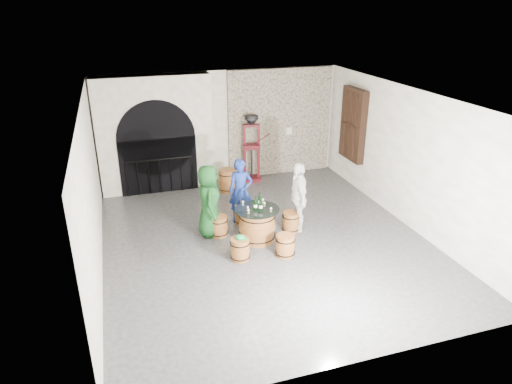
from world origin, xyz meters
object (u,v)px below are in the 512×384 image
object	(u,v)px
wine_bottle_center	(261,205)
barrel_stool_far	(243,214)
corking_press	(252,144)
person_green	(209,201)
person_blue	(241,191)
barrel_table	(257,225)
side_barrel	(227,180)
wine_bottle_right	(260,200)
barrel_stool_near_right	(285,246)
person_white	(298,197)
wine_bottle_left	(255,205)
barrel_stool_left	(219,226)
barrel_stool_right	(291,222)
barrel_stool_near_left	(240,249)

from	to	relation	value
wine_bottle_center	barrel_stool_far	bearing A→B (deg)	96.81
wine_bottle_center	corking_press	size ratio (longest dim) A/B	0.17
person_green	person_blue	bearing A→B (deg)	-54.33
barrel_table	side_barrel	bearing A→B (deg)	89.00
barrel_table	wine_bottle_right	world-z (taller)	wine_bottle_right
barrel_stool_near_right	wine_bottle_center	world-z (taller)	wine_bottle_center
person_blue	person_white	size ratio (longest dim) A/B	0.95
wine_bottle_left	person_white	bearing A→B (deg)	12.65
barrel_stool_left	wine_bottle_left	world-z (taller)	wine_bottle_left
wine_bottle_right	barrel_stool_left	bearing A→B (deg)	159.75
barrel_table	barrel_stool_far	size ratio (longest dim) A/B	2.08
barrel_table	wine_bottle_center	size ratio (longest dim) A/B	3.06
person_blue	wine_bottle_center	world-z (taller)	person_blue
barrel_stool_far	person_white	size ratio (longest dim) A/B	0.29
person_white	wine_bottle_right	distance (m)	0.95
barrel_stool_right	person_white	distance (m)	0.62
wine_bottle_left	wine_bottle_center	size ratio (longest dim) A/B	1.00
person_green	side_barrel	xyz separation A→B (m)	(1.00, 2.35, -0.52)
barrel_stool_left	barrel_stool_near_left	distance (m)	1.17
barrel_stool_near_right	wine_bottle_left	distance (m)	1.11
barrel_stool_near_right	person_green	bearing A→B (deg)	133.08
side_barrel	wine_bottle_left	bearing A→B (deg)	-91.95
wine_bottle_right	person_white	bearing A→B (deg)	4.10
barrel_table	person_white	distance (m)	1.16
barrel_stool_near_left	wine_bottle_right	bearing A→B (deg)	50.08
barrel_stool_near_right	barrel_stool_near_left	world-z (taller)	same
wine_bottle_left	side_barrel	xyz separation A→B (m)	(0.10, 2.97, -0.57)
barrel_stool_near_right	wine_bottle_right	distance (m)	1.20
person_white	barrel_stool_right	bearing A→B (deg)	-71.43
barrel_stool_near_right	wine_bottle_center	distance (m)	1.02
barrel_stool_near_right	wine_bottle_left	size ratio (longest dim) A/B	1.47
barrel_stool_right	person_blue	world-z (taller)	person_blue
barrel_table	barrel_stool_right	world-z (taller)	barrel_table
barrel_stool_near_left	corking_press	distance (m)	4.59
barrel_table	barrel_stool_near_left	bearing A→B (deg)	-130.59
person_white	side_barrel	size ratio (longest dim) A/B	2.51
barrel_stool_near_right	corking_press	size ratio (longest dim) A/B	0.24
person_blue	person_white	xyz separation A→B (m)	(1.14, -0.82, 0.04)
barrel_stool_far	person_green	distance (m)	1.11
barrel_stool_left	wine_bottle_right	bearing A→B (deg)	-20.25
barrel_stool_far	person_blue	bearing A→B (deg)	94.68
barrel_stool_far	barrel_stool_near_right	bearing A→B (deg)	-75.88
barrel_table	corking_press	world-z (taller)	corking_press
barrel_stool_near_left	side_barrel	distance (m)	3.67
barrel_stool_right	side_barrel	distance (m)	2.88
person_white	wine_bottle_left	bearing A→B (deg)	-70.15
barrel_table	wine_bottle_center	bearing A→B (deg)	-66.80
barrel_stool_left	barrel_stool_right	distance (m)	1.68
wine_bottle_right	person_blue	bearing A→B (deg)	102.14
person_white	wine_bottle_center	bearing A→B (deg)	-65.11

